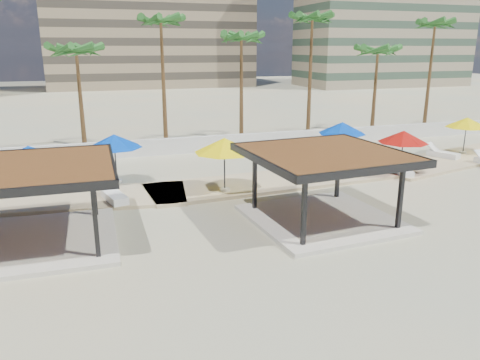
% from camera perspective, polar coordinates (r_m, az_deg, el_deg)
% --- Properties ---
extents(ground, '(200.00, 200.00, 0.00)m').
position_cam_1_polar(ground, '(20.35, 8.37, -5.83)').
color(ground, tan).
rests_on(ground, ground).
extents(promenade, '(44.45, 7.97, 0.24)m').
position_cam_1_polar(promenade, '(27.72, 5.13, 0.33)').
color(promenade, '#C6B284').
rests_on(promenade, ground).
extents(boundary_wall, '(56.00, 0.30, 1.20)m').
position_cam_1_polar(boundary_wall, '(34.65, -3.32, 4.44)').
color(boundary_wall, silver).
rests_on(boundary_wall, ground).
extents(building_mid, '(38.00, 16.00, 30.40)m').
position_cam_1_polar(building_mid, '(95.93, -11.10, 19.70)').
color(building_mid, '#847259').
rests_on(building_mid, ground).
extents(pavilion_central, '(6.75, 6.75, 3.19)m').
position_cam_1_polar(pavilion_central, '(20.67, 10.17, 0.02)').
color(pavilion_central, beige).
rests_on(pavilion_central, ground).
extents(pavilion_west, '(6.40, 6.40, 3.21)m').
position_cam_1_polar(pavilion_west, '(19.61, -24.08, -1.98)').
color(pavilion_west, beige).
rests_on(pavilion_west, ground).
extents(umbrella_a, '(3.40, 3.40, 2.36)m').
position_cam_1_polar(umbrella_a, '(26.77, -24.36, 3.14)').
color(umbrella_a, beige).
rests_on(umbrella_a, promenade).
extents(umbrella_b, '(4.03, 4.03, 2.82)m').
position_cam_1_polar(umbrella_b, '(24.08, -1.93, 4.22)').
color(umbrella_b, beige).
rests_on(umbrella_b, promenade).
extents(umbrella_c, '(3.14, 3.14, 2.61)m').
position_cam_1_polar(umbrella_c, '(29.03, 19.30, 4.99)').
color(umbrella_c, beige).
rests_on(umbrella_c, promenade).
extents(umbrella_d, '(3.25, 3.25, 2.70)m').
position_cam_1_polar(umbrella_d, '(30.64, 12.35, 6.21)').
color(umbrella_d, beige).
rests_on(umbrella_d, promenade).
extents(umbrella_e, '(3.42, 3.42, 2.56)m').
position_cam_1_polar(umbrella_e, '(36.62, 25.93, 6.32)').
color(umbrella_e, beige).
rests_on(umbrella_e, promenade).
extents(umbrella_f, '(3.67, 3.67, 2.72)m').
position_cam_1_polar(umbrella_f, '(26.56, -15.10, 4.60)').
color(umbrella_f, beige).
rests_on(umbrella_f, promenade).
extents(lounger_a, '(1.29, 2.39, 0.86)m').
position_cam_1_polar(lounger_a, '(23.91, -15.10, -1.90)').
color(lounger_a, white).
rests_on(lounger_a, promenade).
extents(lounger_b, '(1.00, 2.14, 0.78)m').
position_cam_1_polar(lounger_b, '(29.59, 19.04, 1.13)').
color(lounger_b, white).
rests_on(lounger_b, promenade).
extents(lounger_c, '(1.51, 2.36, 0.85)m').
position_cam_1_polar(lounger_c, '(35.14, 23.45, 2.95)').
color(lounger_c, white).
rests_on(lounger_c, promenade).
extents(palm_c, '(3.00, 3.00, 8.10)m').
position_cam_1_polar(palm_c, '(34.96, -19.32, 14.29)').
color(palm_c, brown).
rests_on(palm_c, ground).
extents(palm_d, '(3.00, 3.00, 10.16)m').
position_cam_1_polar(palm_d, '(36.22, -9.62, 18.02)').
color(palm_d, brown).
rests_on(palm_d, ground).
extents(palm_e, '(3.00, 3.00, 9.00)m').
position_cam_1_polar(palm_e, '(37.12, 0.17, 16.50)').
color(palm_e, brown).
rests_on(palm_e, ground).
extents(palm_f, '(3.00, 3.00, 10.52)m').
position_cam_1_polar(palm_f, '(39.62, 8.80, 18.35)').
color(palm_f, brown).
rests_on(palm_f, ground).
extents(palm_g, '(3.00, 3.00, 8.02)m').
position_cam_1_polar(palm_g, '(42.26, 16.45, 14.56)').
color(palm_g, brown).
rests_on(palm_g, ground).
extents(palm_h, '(3.00, 3.00, 10.26)m').
position_cam_1_polar(palm_h, '(46.36, 22.64, 16.68)').
color(palm_h, brown).
rests_on(palm_h, ground).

